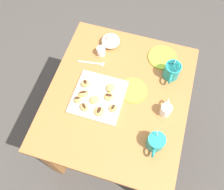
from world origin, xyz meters
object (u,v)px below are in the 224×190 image
object	(u,v)px
saucer_lime_right	(162,57)
coffee_mug_teal_left	(172,71)
dining_table	(118,106)
beignet_3	(78,99)
beignet_7	(84,107)
pastry_plate_square	(98,97)
coffee_mug_teal_right	(156,142)
beignet_0	(99,111)
beignet_6	(84,94)
beignet_1	(109,96)
cream_pitcher_white	(166,110)
beignet_4	(94,100)
saucer_lime_left	(133,90)
beignet_2	(86,83)
chocolate_sauce_pitcher	(101,51)
ice_cream_bowl	(111,40)
beignet_8	(112,108)
beignet_5	(110,88)

from	to	relation	value
saucer_lime_right	coffee_mug_teal_left	bearing A→B (deg)	32.10
dining_table	beignet_3	bearing A→B (deg)	-62.34
beignet_7	pastry_plate_square	bearing A→B (deg)	152.72
coffee_mug_teal_right	coffee_mug_teal_left	bearing A→B (deg)	180.00
beignet_0	coffee_mug_teal_left	bearing A→B (deg)	137.34
pastry_plate_square	beignet_7	distance (m)	0.11
dining_table	beignet_6	distance (m)	0.26
pastry_plate_square	coffee_mug_teal_left	distance (m)	0.45
coffee_mug_teal_left	beignet_1	world-z (taller)	coffee_mug_teal_left
cream_pitcher_white	beignet_4	size ratio (longest dim) A/B	1.90
coffee_mug_teal_right	cream_pitcher_white	size ratio (longest dim) A/B	1.28
saucer_lime_left	saucer_lime_right	distance (m)	0.29
coffee_mug_teal_right	beignet_7	bearing A→B (deg)	-101.18
pastry_plate_square	beignet_2	bearing A→B (deg)	-118.54
dining_table	chocolate_sauce_pitcher	world-z (taller)	chocolate_sauce_pitcher
pastry_plate_square	beignet_1	world-z (taller)	beignet_1
beignet_2	pastry_plate_square	bearing A→B (deg)	61.46
dining_table	coffee_mug_teal_right	bearing A→B (deg)	49.75
cream_pitcher_white	ice_cream_bowl	xyz separation A→B (m)	(-0.36, -0.42, -0.00)
beignet_0	beignet_4	bearing A→B (deg)	-140.05
chocolate_sauce_pitcher	saucer_lime_left	xyz separation A→B (m)	(0.19, 0.25, -0.03)
coffee_mug_teal_left	saucer_lime_left	xyz separation A→B (m)	(0.16, -0.18, -0.05)
pastry_plate_square	saucer_lime_right	world-z (taller)	pastry_plate_square
beignet_3	beignet_6	bearing A→B (deg)	158.69
beignet_8	beignet_0	bearing A→B (deg)	-56.79
ice_cream_bowl	beignet_5	size ratio (longest dim) A/B	2.15
coffee_mug_teal_left	beignet_2	distance (m)	0.50
beignet_8	beignet_4	bearing A→B (deg)	-98.40
ice_cream_bowl	dining_table	bearing A→B (deg)	23.64
cream_pitcher_white	beignet_5	world-z (taller)	cream_pitcher_white
dining_table	pastry_plate_square	xyz separation A→B (m)	(0.04, -0.10, 0.16)
beignet_3	beignet_7	xyz separation A→B (m)	(0.03, 0.05, -0.00)
beignet_0	beignet_3	size ratio (longest dim) A/B	1.18
saucer_lime_left	beignet_4	distance (m)	0.23
pastry_plate_square	cream_pitcher_white	xyz separation A→B (m)	(-0.02, 0.38, 0.03)
coffee_mug_teal_left	dining_table	bearing A→B (deg)	-50.37
beignet_3	beignet_4	xyz separation A→B (m)	(-0.02, 0.09, 0.00)
beignet_3	saucer_lime_left	bearing A→B (deg)	119.98
chocolate_sauce_pitcher	ice_cream_bowl	bearing A→B (deg)	158.81
chocolate_sauce_pitcher	saucer_lime_right	xyz separation A→B (m)	(-0.08, 0.37, -0.03)
saucer_lime_left	beignet_4	bearing A→B (deg)	-54.25
beignet_3	beignet_1	bearing A→B (deg)	113.41
chocolate_sauce_pitcher	coffee_mug_teal_right	bearing A→B (deg)	43.25
chocolate_sauce_pitcher	beignet_1	bearing A→B (deg)	25.82
beignet_4	beignet_6	distance (m)	0.07
saucer_lime_left	beignet_3	bearing A→B (deg)	-60.02
saucer_lime_left	beignet_8	size ratio (longest dim) A/B	3.49
coffee_mug_teal_right	beignet_5	xyz separation A→B (m)	(-0.23, -0.31, -0.01)
saucer_lime_left	beignet_3	world-z (taller)	beignet_3
ice_cream_bowl	chocolate_sauce_pitcher	world-z (taller)	ice_cream_bowl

